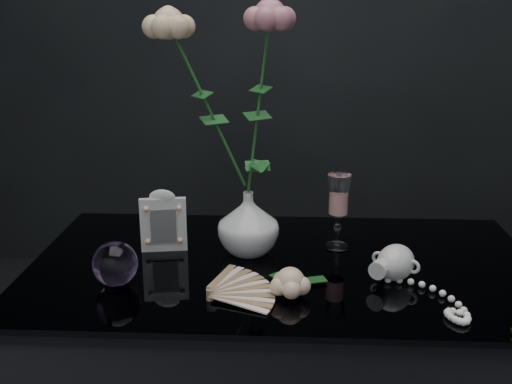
# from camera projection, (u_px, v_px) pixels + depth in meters

# --- Properties ---
(vase) EXTENTS (0.16, 0.16, 0.14)m
(vase) POSITION_uv_depth(u_px,v_px,m) (248.00, 223.00, 1.28)
(vase) COLOR silver
(vase) RESTS_ON table
(wine_glass) EXTENTS (0.06, 0.06, 0.17)m
(wine_glass) POSITION_uv_depth(u_px,v_px,m) (338.00, 212.00, 1.30)
(wine_glass) COLOR white
(wine_glass) RESTS_ON table
(picture_frame) EXTENTS (0.11, 0.09, 0.14)m
(picture_frame) POSITION_uv_depth(u_px,v_px,m) (163.00, 220.00, 1.29)
(picture_frame) COLOR silver
(picture_frame) RESTS_ON table
(paperweight) EXTENTS (0.11, 0.11, 0.09)m
(paperweight) POSITION_uv_depth(u_px,v_px,m) (115.00, 264.00, 1.14)
(paperweight) COLOR #B07DCC
(paperweight) RESTS_ON table
(paper_fan) EXTENTS (0.24, 0.19, 0.02)m
(paper_fan) POSITION_uv_depth(u_px,v_px,m) (210.00, 293.00, 1.09)
(paper_fan) COLOR #F2E8C1
(paper_fan) RESTS_ON table
(loose_rose) EXTENTS (0.16, 0.19, 0.06)m
(loose_rose) POSITION_uv_depth(u_px,v_px,m) (290.00, 282.00, 1.09)
(loose_rose) COLOR beige
(loose_rose) RESTS_ON table
(pearl_jar) EXTENTS (0.34, 0.34, 0.07)m
(pearl_jar) POSITION_uv_depth(u_px,v_px,m) (396.00, 261.00, 1.17)
(pearl_jar) COLOR silver
(pearl_jar) RESTS_ON table
(roses) EXTENTS (0.28, 0.12, 0.44)m
(roses) POSITION_uv_depth(u_px,v_px,m) (228.00, 89.00, 1.19)
(roses) COLOR beige
(roses) RESTS_ON vase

